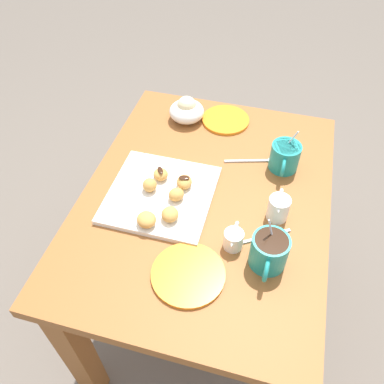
{
  "coord_description": "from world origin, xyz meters",
  "views": [
    {
      "loc": [
        0.76,
        0.16,
        1.6
      ],
      "look_at": [
        0.02,
        -0.04,
        0.75
      ],
      "focal_mm": 36.95,
      "sensor_mm": 36.0,
      "label": 1
    }
  ],
  "objects": [
    {
      "name": "chocolate_sauce_pitcher",
      "position": [
        0.15,
        0.11,
        0.76
      ],
      "size": [
        0.09,
        0.05,
        0.06
      ],
      "color": "white",
      "rests_on": "dining_table"
    },
    {
      "name": "ice_cream_bowl",
      "position": [
        -0.34,
        -0.15,
        0.76
      ],
      "size": [
        0.12,
        0.12,
        0.09
      ],
      "color": "white",
      "rests_on": "dining_table"
    },
    {
      "name": "loose_spoon_by_plate",
      "position": [
        -0.18,
        0.12,
        0.73
      ],
      "size": [
        0.06,
        0.15,
        0.01
      ],
      "color": "silver",
      "rests_on": "dining_table"
    },
    {
      "name": "beignet_0",
      "position": [
        0.16,
        -0.13,
        0.76
      ],
      "size": [
        0.08,
        0.08,
        0.03
      ],
      "primitive_type": "ellipsoid",
      "rotation": [
        0.0,
        0.0,
        3.9
      ],
      "color": "#D19347",
      "rests_on": "pastry_plate_square"
    },
    {
      "name": "chocolate_drizzle_5",
      "position": [
        -0.02,
        -0.14,
        0.78
      ],
      "size": [
        0.04,
        0.03,
        0.0
      ],
      "primitive_type": "ellipsoid",
      "rotation": [
        0.0,
        0.0,
        0.55
      ],
      "color": "#381E11",
      "rests_on": "beignet_5"
    },
    {
      "name": "chocolate_drizzle_4",
      "position": [
        -0.01,
        -0.07,
        0.78
      ],
      "size": [
        0.03,
        0.04,
        0.0
      ],
      "primitive_type": "ellipsoid",
      "rotation": [
        0.0,
        0.0,
        4.97
      ],
      "color": "#381E11",
      "rests_on": "beignet_4"
    },
    {
      "name": "beignet_5",
      "position": [
        -0.02,
        -0.14,
        0.76
      ],
      "size": [
        0.05,
        0.05,
        0.03
      ],
      "primitive_type": "ellipsoid",
      "rotation": [
        0.0,
        0.0,
        0.21
      ],
      "color": "#D19347",
      "rests_on": "pastry_plate_square"
    },
    {
      "name": "beignet_1",
      "position": [
        0.03,
        -0.16,
        0.76
      ],
      "size": [
        0.05,
        0.05,
        0.04
      ],
      "primitive_type": "ellipsoid",
      "rotation": [
        0.0,
        0.0,
        3.47
      ],
      "color": "#D19347",
      "rests_on": "pastry_plate_square"
    },
    {
      "name": "saucer_orange_right",
      "position": [
        0.27,
        0.02,
        0.73
      ],
      "size": [
        0.19,
        0.19,
        0.01
      ],
      "primitive_type": "cylinder",
      "color": "orange",
      "rests_on": "dining_table"
    },
    {
      "name": "loose_spoon_near_saucer",
      "position": [
        0.12,
        0.17,
        0.73
      ],
      "size": [
        0.1,
        0.14,
        0.01
      ],
      "color": "silver",
      "rests_on": "dining_table"
    },
    {
      "name": "beignet_2",
      "position": [
        0.12,
        -0.07,
        0.76
      ],
      "size": [
        0.06,
        0.06,
        0.04
      ],
      "primitive_type": "ellipsoid",
      "rotation": [
        0.0,
        0.0,
        1.89
      ],
      "color": "#D19347",
      "rests_on": "pastry_plate_square"
    },
    {
      "name": "pastry_plate_square",
      "position": [
        0.04,
        -0.13,
        0.73
      ],
      "size": [
        0.3,
        0.3,
        0.02
      ],
      "primitive_type": "cube",
      "color": "white",
      "rests_on": "dining_table"
    },
    {
      "name": "beignet_3",
      "position": [
        0.05,
        -0.08,
        0.76
      ],
      "size": [
        0.06,
        0.06,
        0.04
      ],
      "primitive_type": "ellipsoid",
      "rotation": [
        0.0,
        0.0,
        2.51
      ],
      "color": "#D19347",
      "rests_on": "pastry_plate_square"
    },
    {
      "name": "ground_plane",
      "position": [
        0.0,
        0.0,
        0.0
      ],
      "size": [
        8.0,
        8.0,
        0.0
      ],
      "primitive_type": "plane",
      "color": "#665B51"
    },
    {
      "name": "cream_pitcher_white",
      "position": [
        0.02,
        0.21,
        0.77
      ],
      "size": [
        0.1,
        0.06,
        0.07
      ],
      "color": "white",
      "rests_on": "dining_table"
    },
    {
      "name": "beignet_4",
      "position": [
        -0.01,
        -0.07,
        0.76
      ],
      "size": [
        0.06,
        0.05,
        0.03
      ],
      "primitive_type": "ellipsoid",
      "rotation": [
        0.0,
        0.0,
        4.91
      ],
      "color": "#D19347",
      "rests_on": "pastry_plate_square"
    },
    {
      "name": "saucer_orange_left",
      "position": [
        -0.37,
        -0.02,
        0.73
      ],
      "size": [
        0.17,
        0.17,
        0.01
      ],
      "primitive_type": "cylinder",
      "color": "orange",
      "rests_on": "dining_table"
    },
    {
      "name": "dining_table",
      "position": [
        0.0,
        0.0,
        0.58
      ],
      "size": [
        0.95,
        0.72,
        0.73
      ],
      "color": "#935628",
      "rests_on": "ground_plane"
    },
    {
      "name": "coffee_mug_teal_right",
      "position": [
        0.18,
        0.21,
        0.78
      ],
      "size": [
        0.13,
        0.09,
        0.15
      ],
      "color": "teal",
      "rests_on": "dining_table"
    },
    {
      "name": "coffee_mug_teal_left",
      "position": [
        -0.18,
        0.21,
        0.77
      ],
      "size": [
        0.13,
        0.09,
        0.13
      ],
      "color": "teal",
      "rests_on": "dining_table"
    }
  ]
}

